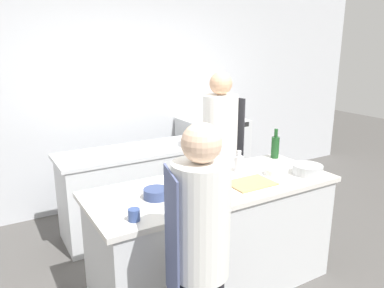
{
  "coord_description": "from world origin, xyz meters",
  "views": [
    {
      "loc": [
        -1.56,
        -2.31,
        2.02
      ],
      "look_at": [
        0.0,
        0.35,
        1.17
      ],
      "focal_mm": 35.0,
      "sensor_mm": 36.0,
      "label": 1
    }
  ],
  "objects_px": {
    "bottle_olive_oil": "(203,171)",
    "cup": "(134,215)",
    "bottle_vinegar": "(239,163)",
    "bottle_cooking_oil": "(275,146)",
    "oven_range": "(212,157)",
    "bottle_wine": "(210,185)",
    "bowl_ceramic_blue": "(308,170)",
    "bowl_prep_small": "(156,193)",
    "chef_at_stove": "(220,156)",
    "bowl_mixing_large": "(276,172)",
    "chef_at_prep_near": "(200,261)"
  },
  "relations": [
    {
      "from": "oven_range",
      "to": "bottle_olive_oil",
      "type": "xyz_separation_m",
      "value": [
        -1.2,
        -1.67,
        0.52
      ]
    },
    {
      "from": "bowl_mixing_large",
      "to": "bowl_prep_small",
      "type": "distance_m",
      "value": 1.1
    },
    {
      "from": "chef_at_stove",
      "to": "bowl_mixing_large",
      "type": "xyz_separation_m",
      "value": [
        0.02,
        -0.82,
        0.08
      ]
    },
    {
      "from": "chef_at_stove",
      "to": "bottle_wine",
      "type": "relative_size",
      "value": 8.22
    },
    {
      "from": "bowl_ceramic_blue",
      "to": "bottle_cooking_oil",
      "type": "bearing_deg",
      "value": 80.36
    },
    {
      "from": "bottle_olive_oil",
      "to": "bottle_vinegar",
      "type": "xyz_separation_m",
      "value": [
        0.43,
        0.1,
        -0.04
      ]
    },
    {
      "from": "bottle_wine",
      "to": "bowl_mixing_large",
      "type": "distance_m",
      "value": 0.75
    },
    {
      "from": "bottle_wine",
      "to": "bottle_cooking_oil",
      "type": "bearing_deg",
      "value": 23.7
    },
    {
      "from": "chef_at_stove",
      "to": "bottle_cooking_oil",
      "type": "relative_size",
      "value": 6.01
    },
    {
      "from": "bowl_mixing_large",
      "to": "cup",
      "type": "distance_m",
      "value": 1.38
    },
    {
      "from": "chef_at_stove",
      "to": "bottle_cooking_oil",
      "type": "height_order",
      "value": "chef_at_stove"
    },
    {
      "from": "chef_at_stove",
      "to": "bowl_mixing_large",
      "type": "bearing_deg",
      "value": -15.75
    },
    {
      "from": "bowl_prep_small",
      "to": "bottle_vinegar",
      "type": "bearing_deg",
      "value": 10.66
    },
    {
      "from": "bottle_cooking_oil",
      "to": "bowl_ceramic_blue",
      "type": "bearing_deg",
      "value": -99.64
    },
    {
      "from": "bottle_olive_oil",
      "to": "bottle_cooking_oil",
      "type": "bearing_deg",
      "value": 13.65
    },
    {
      "from": "bottle_vinegar",
      "to": "bottle_cooking_oil",
      "type": "height_order",
      "value": "bottle_cooking_oil"
    },
    {
      "from": "chef_at_prep_near",
      "to": "bowl_prep_small",
      "type": "height_order",
      "value": "chef_at_prep_near"
    },
    {
      "from": "oven_range",
      "to": "chef_at_stove",
      "type": "relative_size",
      "value": 0.6
    },
    {
      "from": "bottle_vinegar",
      "to": "bowl_ceramic_blue",
      "type": "relative_size",
      "value": 0.75
    },
    {
      "from": "chef_at_stove",
      "to": "bottle_cooking_oil",
      "type": "xyz_separation_m",
      "value": [
        0.34,
        -0.45,
        0.17
      ]
    },
    {
      "from": "bottle_olive_oil",
      "to": "chef_at_prep_near",
      "type": "bearing_deg",
      "value": -123.25
    },
    {
      "from": "bottle_cooking_oil",
      "to": "bowl_prep_small",
      "type": "bearing_deg",
      "value": -167.98
    },
    {
      "from": "chef_at_prep_near",
      "to": "bottle_cooking_oil",
      "type": "distance_m",
      "value": 1.81
    },
    {
      "from": "bottle_cooking_oil",
      "to": "bowl_prep_small",
      "type": "distance_m",
      "value": 1.45
    },
    {
      "from": "oven_range",
      "to": "cup",
      "type": "distance_m",
      "value": 2.8
    },
    {
      "from": "bottle_wine",
      "to": "bowl_prep_small",
      "type": "xyz_separation_m",
      "value": [
        -0.36,
        0.16,
        -0.05
      ]
    },
    {
      "from": "bottle_wine",
      "to": "bowl_prep_small",
      "type": "bearing_deg",
      "value": 155.21
    },
    {
      "from": "bowl_mixing_large",
      "to": "bowl_ceramic_blue",
      "type": "distance_m",
      "value": 0.27
    },
    {
      "from": "bottle_vinegar",
      "to": "bottle_wine",
      "type": "distance_m",
      "value": 0.61
    },
    {
      "from": "chef_at_prep_near",
      "to": "bottle_olive_oil",
      "type": "height_order",
      "value": "chef_at_prep_near"
    },
    {
      "from": "oven_range",
      "to": "chef_at_stove",
      "type": "distance_m",
      "value": 1.19
    },
    {
      "from": "bottle_cooking_oil",
      "to": "bowl_mixing_large",
      "type": "distance_m",
      "value": 0.49
    },
    {
      "from": "oven_range",
      "to": "bowl_mixing_large",
      "type": "height_order",
      "value": "oven_range"
    },
    {
      "from": "chef_at_stove",
      "to": "bowl_prep_small",
      "type": "xyz_separation_m",
      "value": [
        -1.08,
        -0.76,
        0.09
      ]
    },
    {
      "from": "bottle_cooking_oil",
      "to": "bowl_mixing_large",
      "type": "relative_size",
      "value": 1.48
    },
    {
      "from": "chef_at_prep_near",
      "to": "bowl_mixing_large",
      "type": "distance_m",
      "value": 1.34
    },
    {
      "from": "bottle_olive_oil",
      "to": "cup",
      "type": "distance_m",
      "value": 0.79
    },
    {
      "from": "bottle_wine",
      "to": "bowl_ceramic_blue",
      "type": "height_order",
      "value": "bottle_wine"
    },
    {
      "from": "bottle_vinegar",
      "to": "bowl_prep_small",
      "type": "relative_size",
      "value": 1.04
    },
    {
      "from": "bowl_mixing_large",
      "to": "bowl_ceramic_blue",
      "type": "bearing_deg",
      "value": -29.12
    },
    {
      "from": "chef_at_stove",
      "to": "bottle_olive_oil",
      "type": "bearing_deg",
      "value": -59.59
    },
    {
      "from": "chef_at_stove",
      "to": "bottle_olive_oil",
      "type": "relative_size",
      "value": 6.23
    },
    {
      "from": "bowl_prep_small",
      "to": "bottle_wine",
      "type": "bearing_deg",
      "value": -24.79
    },
    {
      "from": "chef_at_prep_near",
      "to": "bowl_mixing_large",
      "type": "xyz_separation_m",
      "value": [
        1.16,
        0.65,
        0.13
      ]
    },
    {
      "from": "bottle_vinegar",
      "to": "cup",
      "type": "xyz_separation_m",
      "value": [
        -1.14,
        -0.42,
        -0.03
      ]
    },
    {
      "from": "cup",
      "to": "bottle_vinegar",
      "type": "bearing_deg",
      "value": 19.99
    },
    {
      "from": "bowl_ceramic_blue",
      "to": "bottle_wine",
      "type": "bearing_deg",
      "value": 178.16
    },
    {
      "from": "chef_at_stove",
      "to": "bowl_mixing_large",
      "type": "relative_size",
      "value": 8.86
    },
    {
      "from": "chef_at_prep_near",
      "to": "oven_range",
      "type": "bearing_deg",
      "value": -20.3
    },
    {
      "from": "bowl_prep_small",
      "to": "bowl_ceramic_blue",
      "type": "height_order",
      "value": "bowl_ceramic_blue"
    }
  ]
}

